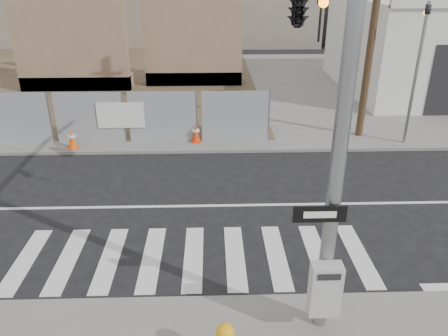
{
  "coord_description": "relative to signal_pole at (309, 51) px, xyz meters",
  "views": [
    {
      "loc": [
        0.47,
        -11.16,
        6.32
      ],
      "look_at": [
        0.8,
        -0.41,
        1.4
      ],
      "focal_mm": 35.0,
      "sensor_mm": 36.0,
      "label": 1
    }
  ],
  "objects": [
    {
      "name": "ground",
      "position": [
        -2.49,
        2.05,
        -4.78
      ],
      "size": [
        100.0,
        100.0,
        0.0
      ],
      "primitive_type": "plane",
      "color": "black",
      "rests_on": "ground"
    },
    {
      "name": "sidewalk_far",
      "position": [
        -2.49,
        16.05,
        -4.72
      ],
      "size": [
        50.0,
        20.0,
        0.12
      ],
      "primitive_type": "cube",
      "color": "slate",
      "rests_on": "ground"
    },
    {
      "name": "signal_pole",
      "position": [
        0.0,
        0.0,
        0.0
      ],
      "size": [
        0.96,
        5.87,
        7.0
      ],
      "color": "gray",
      "rests_on": "sidewalk_near"
    },
    {
      "name": "far_signal_pole",
      "position": [
        5.51,
        6.65,
        -1.3
      ],
      "size": [
        0.16,
        0.2,
        5.6
      ],
      "color": "gray",
      "rests_on": "sidewalk_far"
    },
    {
      "name": "concrete_wall_left",
      "position": [
        -9.49,
        15.13,
        -1.4
      ],
      "size": [
        6.0,
        1.3,
        8.0
      ],
      "color": "#7D5F4B",
      "rests_on": "sidewalk_far"
    },
    {
      "name": "concrete_wall_right",
      "position": [
        -2.99,
        16.13,
        -1.4
      ],
      "size": [
        5.5,
        1.3,
        8.0
      ],
      "color": "#7D5F4B",
      "rests_on": "sidewalk_far"
    },
    {
      "name": "utility_pole_right",
      "position": [
        4.01,
        7.55,
        0.42
      ],
      "size": [
        1.6,
        0.28,
        10.0
      ],
      "color": "#483421",
      "rests_on": "sidewalk_far"
    },
    {
      "name": "traffic_cone_c",
      "position": [
        -7.28,
        6.43,
        -4.3
      ],
      "size": [
        0.49,
        0.49,
        0.73
      ],
      "rotation": [
        0.0,
        0.0,
        0.37
      ],
      "color": "#F0510C",
      "rests_on": "sidewalk_far"
    },
    {
      "name": "traffic_cone_d",
      "position": [
        -2.64,
        6.95,
        -4.3
      ],
      "size": [
        0.41,
        0.41,
        0.73
      ],
      "rotation": [
        0.0,
        0.0,
        0.09
      ],
      "color": "red",
      "rests_on": "sidewalk_far"
    }
  ]
}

